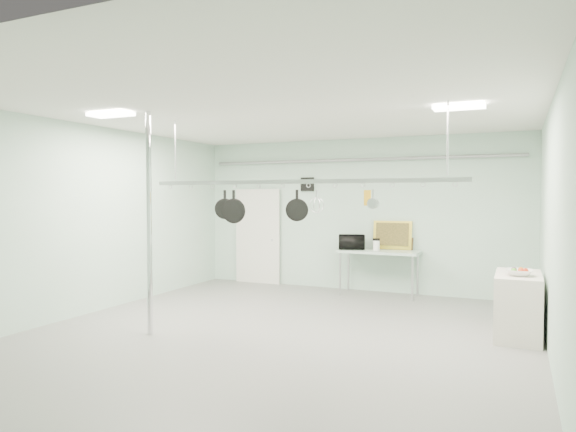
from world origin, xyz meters
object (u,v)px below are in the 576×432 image
at_px(coffee_canister, 376,245).
at_px(side_cabinet, 518,305).
at_px(skillet_mid, 234,207).
at_px(chrome_pole, 149,223).
at_px(prep_table, 379,254).
at_px(microwave, 352,242).
at_px(pot_rack, 296,180).
at_px(skillet_right, 297,205).
at_px(fruit_bowl, 519,273).
at_px(skillet_left, 225,204).

bearing_deg(coffee_canister, side_cabinet, -40.02).
height_order(side_cabinet, skillet_mid, skillet_mid).
bearing_deg(chrome_pole, prep_table, 61.29).
height_order(prep_table, side_cabinet, prep_table).
relative_size(microwave, skillet_mid, 1.03).
distance_m(microwave, coffee_canister, 0.51).
distance_m(chrome_pole, prep_table, 4.85).
height_order(chrome_pole, pot_rack, chrome_pole).
bearing_deg(chrome_pole, side_cabinet, 22.41).
bearing_deg(skillet_right, chrome_pole, -177.57).
xyz_separation_m(side_cabinet, fruit_bowl, (0.01, -0.20, 0.49)).
relative_size(prep_table, microwave, 3.03).
relative_size(side_cabinet, fruit_bowl, 3.33).
xyz_separation_m(coffee_canister, skillet_right, (-0.33, -3.28, 0.86)).
relative_size(coffee_canister, skillet_mid, 0.38).
distance_m(prep_table, pot_rack, 3.61).
height_order(coffee_canister, skillet_right, skillet_right).
relative_size(prep_table, skillet_mid, 3.10).
bearing_deg(skillet_left, fruit_bowl, -5.23).
relative_size(skillet_mid, skillet_right, 1.17).
height_order(chrome_pole, skillet_mid, chrome_pole).
relative_size(skillet_left, skillet_right, 0.95).
relative_size(chrome_pole, skillet_left, 7.64).
bearing_deg(pot_rack, prep_table, 83.09).
bearing_deg(microwave, coffee_canister, 161.23).
bearing_deg(skillet_right, side_cabinet, -2.07).
height_order(chrome_pole, microwave, chrome_pole).
xyz_separation_m(side_cabinet, microwave, (-3.11, 2.19, 0.60)).
bearing_deg(fruit_bowl, prep_table, 136.77).
xyz_separation_m(microwave, skillet_mid, (-0.86, -3.29, 0.78)).
xyz_separation_m(chrome_pole, fruit_bowl, (4.86, 1.80, -0.66)).
bearing_deg(skillet_left, side_cabinet, -2.57).
relative_size(chrome_pole, fruit_bowl, 8.87).
bearing_deg(skillet_mid, prep_table, 59.32).
height_order(coffee_canister, skillet_mid, skillet_mid).
relative_size(skillet_left, skillet_mid, 0.81).
relative_size(prep_table, coffee_canister, 8.08).
bearing_deg(prep_table, chrome_pole, -118.71).
bearing_deg(pot_rack, chrome_pole, -154.65).
bearing_deg(skillet_left, microwave, 55.36).
xyz_separation_m(microwave, coffee_canister, (0.51, -0.01, -0.05)).
height_order(skillet_mid, skillet_right, same).
distance_m(prep_table, skillet_right, 3.48).
height_order(pot_rack, skillet_right, pot_rack).
height_order(microwave, fruit_bowl, microwave).
height_order(prep_table, fruit_bowl, fruit_bowl).
relative_size(microwave, fruit_bowl, 1.46).
distance_m(pot_rack, coffee_canister, 3.52).
bearing_deg(pot_rack, skillet_left, 180.00).
bearing_deg(side_cabinet, microwave, 144.83).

